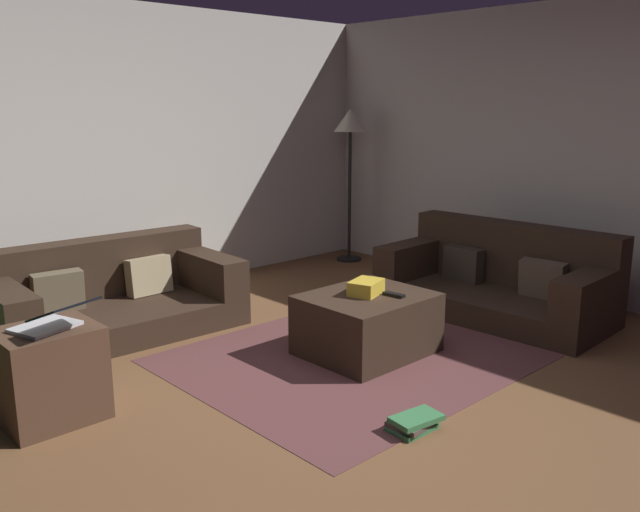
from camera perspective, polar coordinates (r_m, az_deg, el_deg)
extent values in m
plane|color=brown|center=(3.93, 2.33, -13.13)|extent=(6.40, 6.40, 0.00)
cube|color=beige|center=(6.16, -19.09, 8.29)|extent=(6.40, 0.12, 2.60)
cube|color=beige|center=(6.19, 23.50, 7.95)|extent=(0.12, 6.40, 2.60)
cube|color=#332319|center=(5.35, -17.07, -5.25)|extent=(1.87, 1.05, 0.21)
cube|color=#332319|center=(5.59, -18.81, -0.99)|extent=(1.84, 0.32, 0.47)
cube|color=#332319|center=(5.63, -9.85, -1.24)|extent=(0.28, 0.98, 0.31)
cube|color=#332319|center=(5.04, -25.55, -4.02)|extent=(0.28, 0.98, 0.31)
cube|color=tan|center=(5.57, -14.49, -1.64)|extent=(0.36, 0.15, 0.31)
cube|color=brown|center=(5.31, -21.58, -2.88)|extent=(0.37, 0.18, 0.31)
cube|color=#332319|center=(5.73, 14.52, -3.95)|extent=(0.96, 1.89, 0.20)
cube|color=#332319|center=(5.91, 16.32, 0.16)|extent=(0.31, 1.86, 0.53)
cube|color=#332319|center=(5.32, 22.18, -2.94)|extent=(0.90, 0.27, 0.31)
cube|color=#332319|center=(6.09, 8.11, -0.18)|extent=(0.90, 0.27, 0.31)
cube|color=brown|center=(5.61, 18.58, -1.92)|extent=(0.19, 0.37, 0.31)
cube|color=#372D24|center=(5.95, 12.20, -0.68)|extent=(0.14, 0.37, 0.30)
cube|color=#332319|center=(4.70, 4.05, -5.83)|extent=(0.85, 0.71, 0.43)
cube|color=gold|center=(4.64, 3.97, -2.70)|extent=(0.29, 0.25, 0.10)
cube|color=black|center=(4.62, 6.36, -3.32)|extent=(0.07, 0.16, 0.02)
cube|color=#4C3323|center=(4.01, -22.19, -9.38)|extent=(0.52, 0.44, 0.53)
cube|color=silver|center=(3.92, -22.54, -5.63)|extent=(0.37, 0.33, 0.02)
cube|color=black|center=(3.75, -21.11, -4.28)|extent=(0.37, 0.32, 0.10)
cube|color=#387A47|center=(3.74, 7.88, -14.39)|extent=(0.26, 0.18, 0.03)
cube|color=#4C423D|center=(3.73, 7.85, -13.98)|extent=(0.25, 0.21, 0.03)
cube|color=#387A47|center=(3.71, 8.28, -13.64)|extent=(0.30, 0.20, 0.03)
cylinder|color=black|center=(7.52, 2.50, -0.23)|extent=(0.28, 0.28, 0.02)
cylinder|color=black|center=(7.39, 2.55, 5.09)|extent=(0.04, 0.04, 1.43)
cone|color=beige|center=(7.33, 2.62, 11.57)|extent=(0.36, 0.36, 0.24)
cube|color=brown|center=(4.78, 4.01, -8.22)|extent=(2.60, 2.00, 0.01)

